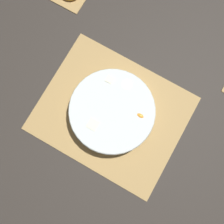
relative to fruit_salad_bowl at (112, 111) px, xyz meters
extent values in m
plane|color=#2D2823|center=(0.00, 0.00, -0.04)|extent=(6.00, 6.00, 0.00)
cube|color=#A8844C|center=(0.00, 0.00, -0.03)|extent=(0.46, 0.38, 0.01)
cube|color=brown|center=(-0.15, 0.00, -0.03)|extent=(0.01, 0.37, 0.00)
cube|color=brown|center=(-0.08, 0.00, -0.03)|extent=(0.01, 0.37, 0.00)
cube|color=brown|center=(0.00, 0.00, -0.03)|extent=(0.01, 0.37, 0.00)
cube|color=brown|center=(0.08, 0.00, -0.03)|extent=(0.01, 0.37, 0.00)
cube|color=brown|center=(0.15, 0.00, -0.03)|extent=(0.01, 0.37, 0.00)
cylinder|color=silver|center=(0.00, 0.00, 0.00)|extent=(0.27, 0.27, 0.05)
torus|color=silver|center=(0.00, 0.00, 0.01)|extent=(0.27, 0.27, 0.01)
cylinder|color=#F7EFC6|center=(0.03, -0.01, 0.00)|extent=(0.03, 0.03, 0.01)
cylinder|color=#F7EFC6|center=(-0.06, 0.03, 0.01)|extent=(0.03, 0.03, 0.01)
cylinder|color=#F7EFC6|center=(0.08, 0.05, -0.01)|extent=(0.03, 0.03, 0.01)
cylinder|color=#F7EFC6|center=(0.01, -0.08, 0.01)|extent=(0.02, 0.02, 0.01)
cylinder|color=#F7EFC6|center=(0.03, -0.08, -0.01)|extent=(0.02, 0.02, 0.01)
cylinder|color=#F7EFC6|center=(-0.05, 0.07, 0.00)|extent=(0.03, 0.03, 0.01)
cylinder|color=#F7EFC6|center=(-0.03, 0.06, 0.01)|extent=(0.03, 0.03, 0.01)
cylinder|color=#F7EFC6|center=(0.06, 0.01, 0.01)|extent=(0.03, 0.03, 0.01)
cylinder|color=#F7EFC6|center=(0.00, -0.09, 0.02)|extent=(0.03, 0.03, 0.01)
cylinder|color=#F7EFC6|center=(-0.06, -0.03, 0.01)|extent=(0.03, 0.03, 0.01)
cylinder|color=#F7EFC6|center=(-0.09, 0.02, 0.00)|extent=(0.03, 0.03, 0.01)
cube|color=beige|center=(0.05, 0.04, 0.01)|extent=(0.03, 0.03, 0.03)
cube|color=beige|center=(0.03, 0.07, 0.01)|extent=(0.03, 0.03, 0.03)
cube|color=beige|center=(0.09, -0.01, 0.00)|extent=(0.03, 0.03, 0.03)
cube|color=beige|center=(-0.09, -0.06, -0.01)|extent=(0.02, 0.02, 0.02)
cube|color=beige|center=(0.09, -0.05, 0.00)|extent=(0.03, 0.03, 0.03)
cube|color=beige|center=(0.00, 0.01, 0.00)|extent=(0.02, 0.02, 0.02)
cube|color=beige|center=(0.06, -0.03, -0.01)|extent=(0.03, 0.03, 0.03)
cube|color=beige|center=(-0.04, -0.10, 0.00)|extent=(0.03, 0.03, 0.03)
cube|color=beige|center=(-0.04, 0.09, -0.01)|extent=(0.02, 0.02, 0.02)
cube|color=beige|center=(-0.01, 0.08, -0.01)|extent=(0.03, 0.03, 0.03)
cube|color=beige|center=(-0.02, -0.04, -0.01)|extent=(0.03, 0.03, 0.03)
cube|color=beige|center=(-0.05, -0.01, -0.01)|extent=(0.02, 0.02, 0.02)
cube|color=beige|center=(0.05, -0.08, 0.01)|extent=(0.02, 0.02, 0.02)
ellipsoid|color=red|center=(0.10, 0.02, -0.02)|extent=(0.03, 0.02, 0.02)
ellipsoid|color=orange|center=(-0.02, -0.07, 0.00)|extent=(0.03, 0.02, 0.01)
ellipsoid|color=orange|center=(-0.07, 0.06, 0.01)|extent=(0.03, 0.01, 0.01)
ellipsoid|color=orange|center=(-0.08, -0.03, 0.02)|extent=(0.03, 0.02, 0.01)
ellipsoid|color=orange|center=(0.04, -0.06, -0.02)|extent=(0.03, 0.01, 0.01)
ellipsoid|color=red|center=(-0.05, -0.05, 0.00)|extent=(0.03, 0.01, 0.01)
ellipsoid|color=orange|center=(-0.10, -0.04, 0.00)|extent=(0.03, 0.01, 0.01)
camera|label=1|loc=(-0.07, 0.12, 0.81)|focal=42.00mm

